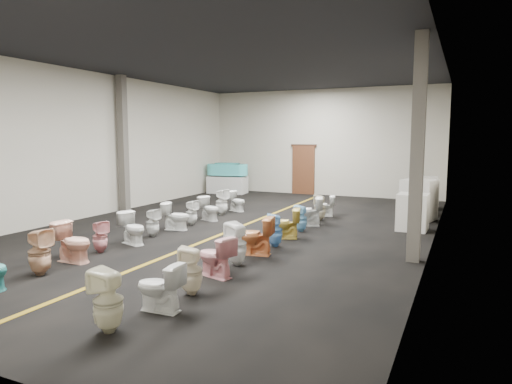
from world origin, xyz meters
TOP-DOWN VIEW (x-y plane):
  - floor at (0.00, 0.00)m, footprint 16.00×16.00m
  - ceiling at (0.00, 0.00)m, footprint 16.00×16.00m
  - wall_back at (0.00, 8.00)m, footprint 10.00×0.00m
  - wall_left at (-5.00, 0.00)m, footprint 0.00×16.00m
  - wall_right at (5.00, 0.00)m, footprint 0.00×16.00m
  - aisle_stripe at (0.00, 0.00)m, footprint 0.12×15.60m
  - back_door at (-0.80, 7.94)m, footprint 1.00×0.10m
  - door_frame at (-0.80, 7.95)m, footprint 1.15×0.08m
  - column_left at (-4.75, 1.00)m, footprint 0.25×0.25m
  - column_right at (4.75, -1.50)m, footprint 0.25×0.25m
  - display_table at (-3.96, 6.81)m, footprint 1.76×1.02m
  - bathtub at (-3.96, 6.81)m, footprint 1.85×0.83m
  - appliance_crate_a at (4.40, 1.71)m, footprint 0.79×0.79m
  - appliance_crate_b at (4.40, 3.38)m, footprint 1.08×1.08m
  - appliance_crate_c at (4.40, 4.63)m, footprint 0.77×0.77m
  - appliance_crate_d at (4.40, 5.79)m, footprint 0.79×0.79m
  - toilet_left_1 at (-1.29, -5.31)m, footprint 0.40×0.39m
  - toilet_left_2 at (-1.42, -4.41)m, footprint 0.80×0.46m
  - toilet_left_3 at (-1.48, -3.61)m, footprint 0.41×0.40m
  - toilet_left_4 at (-1.36, -2.69)m, footprint 0.83×0.63m
  - toilet_left_5 at (-1.44, -1.84)m, footprint 0.35×0.34m
  - toilet_left_6 at (-1.39, -0.90)m, footprint 0.80×0.55m
  - toilet_left_7 at (-1.37, -0.16)m, footprint 0.36×0.35m
  - toilet_left_8 at (-1.28, 0.69)m, footprint 0.79×0.60m
  - toilet_left_9 at (-1.42, 1.69)m, footprint 0.46×0.45m
  - toilet_left_10 at (-1.31, 2.56)m, footprint 0.76×0.59m
  - toilet_right_0 at (1.57, -6.68)m, footprint 0.40×0.40m
  - toilet_right_1 at (1.72, -5.82)m, footprint 0.72×0.43m
  - toilet_right_2 at (1.76, -5.04)m, footprint 0.45×0.45m
  - toilet_right_3 at (1.65, -4.08)m, footprint 0.83×0.62m
  - toilet_right_4 at (1.65, -3.25)m, footprint 0.51×0.51m
  - toilet_right_5 at (1.63, -2.38)m, footprint 0.87×0.58m
  - toilet_right_6 at (1.75, -1.54)m, footprint 0.46×0.45m
  - toilet_right_7 at (1.65, -0.66)m, footprint 0.83×0.62m
  - toilet_right_8 at (1.74, 0.29)m, footprint 0.34×0.33m
  - toilet_right_9 at (1.66, 1.12)m, footprint 0.91×0.70m
  - toilet_right_10 at (1.73, 2.07)m, footprint 0.42×0.41m
  - toilet_right_11 at (1.64, 2.84)m, footprint 0.73×0.55m

SIDE VIEW (x-z plane):
  - floor at x=0.00m, z-range 0.00..0.00m
  - aisle_stripe at x=0.00m, z-range 0.00..0.01m
  - toilet_right_11 at x=1.64m, z-range 0.00..0.66m
  - toilet_left_10 at x=-1.31m, z-range 0.00..0.68m
  - toilet_left_3 at x=-1.48m, z-range 0.00..0.70m
  - toilet_left_5 at x=-1.44m, z-range 0.00..0.71m
  - toilet_right_8 at x=1.74m, z-range 0.00..0.71m
  - toilet_left_8 at x=-1.28m, z-range 0.00..0.71m
  - toilet_left_7 at x=-1.37m, z-range 0.00..0.72m
  - toilet_right_1 at x=1.72m, z-range 0.00..0.72m
  - toilet_left_6 at x=-1.39m, z-range 0.00..0.74m
  - display_table at x=-3.96m, z-range 0.00..0.75m
  - toilet_right_3 at x=1.65m, z-range 0.00..0.75m
  - toilet_left_4 at x=-1.36m, z-range 0.00..0.75m
  - toilet_right_7 at x=1.65m, z-range 0.00..0.76m
  - toilet_right_6 at x=1.75m, z-range 0.00..0.77m
  - toilet_right_2 at x=1.76m, z-range 0.00..0.78m
  - toilet_right_10 at x=1.73m, z-range 0.00..0.78m
  - toilet_left_2 at x=-1.42m, z-range 0.00..0.81m
  - toilet_right_5 at x=1.63m, z-range 0.00..0.82m
  - toilet_right_9 at x=1.66m, z-range 0.00..0.82m
  - appliance_crate_c at x=4.40m, z-range 0.00..0.83m
  - toilet_left_9 at x=-1.42m, z-range 0.00..0.84m
  - toilet_right_0 at x=1.57m, z-range 0.00..0.84m
  - toilet_right_4 at x=1.65m, z-range 0.00..0.85m
  - toilet_left_1 at x=-1.29m, z-range 0.00..0.86m
  - appliance_crate_a at x=4.40m, z-range 0.00..0.99m
  - appliance_crate_d at x=4.40m, z-range 0.00..1.11m
  - appliance_crate_b at x=4.40m, z-range 0.00..1.22m
  - back_door at x=-0.80m, z-range 0.00..2.10m
  - bathtub at x=-3.96m, z-range 0.79..1.34m
  - door_frame at x=-0.80m, z-range 2.07..2.17m
  - wall_back at x=0.00m, z-range -2.75..7.25m
  - wall_left at x=-5.00m, z-range -5.75..10.25m
  - wall_right at x=5.00m, z-range -5.75..10.25m
  - column_left at x=-4.75m, z-range 0.00..4.50m
  - column_right at x=4.75m, z-range 0.00..4.50m
  - ceiling at x=0.00m, z-range 4.50..4.50m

